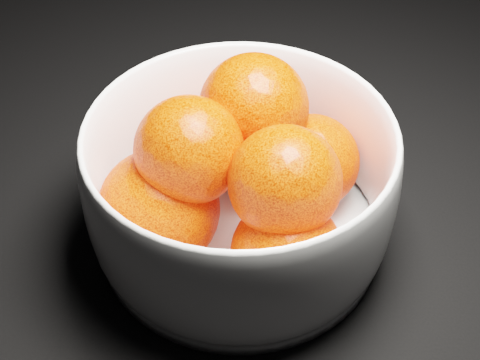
{
  "coord_description": "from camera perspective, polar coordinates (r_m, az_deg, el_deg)",
  "views": [
    {
      "loc": [
        -0.24,
        -0.14,
        0.44
      ],
      "look_at": [
        -0.25,
        0.25,
        0.07
      ],
      "focal_mm": 50.0,
      "sensor_mm": 36.0,
      "label": 1
    }
  ],
  "objects": [
    {
      "name": "orange_pile",
      "position": [
        0.53,
        -0.31,
        0.72
      ],
      "size": [
        0.21,
        0.21,
        0.14
      ],
      "color": "#FF340A",
      "rests_on": "bowl"
    },
    {
      "name": "bowl",
      "position": [
        0.54,
        0.0,
        -0.47
      ],
      "size": [
        0.25,
        0.25,
        0.12
      ],
      "rotation": [
        0.0,
        0.0,
        0.03
      ],
      "color": "white",
      "rests_on": "ground"
    }
  ]
}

